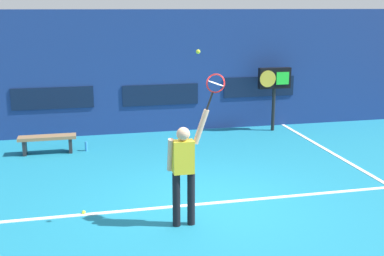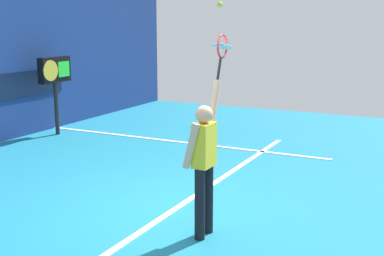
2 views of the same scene
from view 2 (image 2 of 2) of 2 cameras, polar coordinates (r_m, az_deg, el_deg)
name	(u,v)px [view 2 (image 2 of 2)]	position (r m, az deg, el deg)	size (l,w,h in m)	color
ground_plane	(172,209)	(7.79, -2.19, -8.76)	(18.00, 18.00, 0.00)	teal
sponsor_banner_starboard	(30,83)	(13.11, -17.14, 4.63)	(2.20, 0.03, 0.60)	#0C1933
court_baseline	(175,209)	(7.77, -1.87, -8.78)	(10.00, 0.10, 0.01)	white
court_sideline	(176,142)	(11.93, -1.75, -1.48)	(0.10, 7.00, 0.01)	white
tennis_player	(204,159)	(6.57, 1.30, -3.40)	(0.67, 0.31, 1.97)	black
tennis_racket	(222,49)	(6.82, 3.26, 8.53)	(0.40, 0.27, 0.63)	black
tennis_ball	(220,4)	(6.50, 3.05, 13.20)	(0.07, 0.07, 0.07)	#CCE033
scoreboard_clock	(55,74)	(12.88, -14.62, 5.71)	(0.96, 0.20, 1.86)	black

